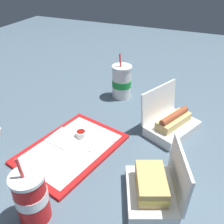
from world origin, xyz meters
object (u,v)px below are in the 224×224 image
food_tray (71,149)px  ketchup_cup (81,134)px  clamshell_sandwich_left (153,188)px  soda_cup_left (122,82)px  soda_cup_front (31,197)px  clamshell_hotdog_center (171,123)px  plastic_fork (103,146)px

food_tray → ketchup_cup: (-0.07, 0.00, 0.02)m
clamshell_sandwich_left → soda_cup_left: (-0.54, -0.31, 0.04)m
soda_cup_left → ketchup_cup: bearing=-2.8°
food_tray → soda_cup_front: bearing=10.5°
ketchup_cup → clamshell_hotdog_center: clamshell_hotdog_center is taller
clamshell_sandwich_left → clamshell_hotdog_center: bearing=-176.4°
ketchup_cup → plastic_fork: size_ratio=0.36×
clamshell_sandwich_left → soda_cup_front: (0.18, -0.28, 0.04)m
ketchup_cup → soda_cup_front: bearing=8.0°
soda_cup_left → food_tray: bearing=-2.7°
ketchup_cup → soda_cup_front: 0.35m
food_tray → plastic_fork: 0.11m
clamshell_sandwich_left → soda_cup_left: bearing=-150.4°
clamshell_hotdog_center → plastic_fork: bearing=-45.2°
soda_cup_front → soda_cup_left: soda_cup_left is taller
food_tray → plastic_fork: size_ratio=3.81×
plastic_fork → clamshell_hotdog_center: (-0.20, 0.20, 0.03)m
food_tray → clamshell_sandwich_left: clamshell_sandwich_left is taller
plastic_fork → clamshell_hotdog_center: size_ratio=0.44×
clamshell_hotdog_center → soda_cup_front: soda_cup_front is taller
ketchup_cup → clamshell_sandwich_left: size_ratio=0.18×
clamshell_hotdog_center → soda_cup_left: size_ratio=1.12×
ketchup_cup → soda_cup_left: 0.38m
food_tray → plastic_fork: plastic_fork is taller
clamshell_hotdog_center → ketchup_cup: bearing=-58.9°
clamshell_sandwich_left → soda_cup_front: bearing=-57.0°
clamshell_hotdog_center → soda_cup_front: size_ratio=1.15×
food_tray → soda_cup_front: (0.27, 0.05, 0.07)m
clamshell_hotdog_center → soda_cup_front: 0.58m
plastic_fork → clamshell_sandwich_left: 0.27m
soda_cup_front → clamshell_sandwich_left: bearing=123.0°
clamshell_hotdog_center → soda_cup_front: (0.52, -0.25, 0.04)m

